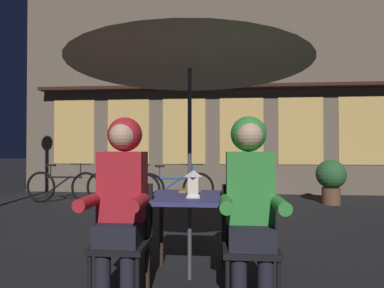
% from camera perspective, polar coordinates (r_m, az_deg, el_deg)
% --- Properties ---
extents(ground_plane, '(60.00, 60.00, 0.00)m').
position_cam_1_polar(ground_plane, '(2.93, -0.45, -24.06)').
color(ground_plane, black).
extents(cafe_table, '(0.72, 0.72, 0.74)m').
position_cam_1_polar(cafe_table, '(2.74, -0.45, -11.71)').
color(cafe_table, navy).
rests_on(cafe_table, ground_plane).
extents(patio_umbrella, '(2.10, 2.10, 2.31)m').
position_cam_1_polar(patio_umbrella, '(2.84, -0.45, 17.71)').
color(patio_umbrella, '#4C4C51').
rests_on(patio_umbrella, ground_plane).
extents(lantern, '(0.11, 0.11, 0.23)m').
position_cam_1_polar(lantern, '(2.59, 0.27, -7.35)').
color(lantern, white).
rests_on(lantern, cafe_table).
extents(chair_left, '(0.40, 0.40, 0.87)m').
position_cam_1_polar(chair_left, '(2.51, -12.67, -16.20)').
color(chair_left, black).
rests_on(chair_left, ground_plane).
extents(chair_right, '(0.40, 0.40, 0.87)m').
position_cam_1_polar(chair_right, '(2.42, 10.65, -16.80)').
color(chair_right, black).
rests_on(chair_right, ground_plane).
extents(person_left_hooded, '(0.45, 0.56, 1.40)m').
position_cam_1_polar(person_left_hooded, '(2.39, -13.05, -8.25)').
color(person_left_hooded, black).
rests_on(person_left_hooded, ground_plane).
extents(person_right_hooded, '(0.45, 0.56, 1.40)m').
position_cam_1_polar(person_right_hooded, '(2.29, 10.78, -8.57)').
color(person_right_hooded, black).
rests_on(person_right_hooded, ground_plane).
extents(shopfront_building, '(10.00, 0.93, 6.20)m').
position_cam_1_polar(shopfront_building, '(8.31, 3.89, 12.64)').
color(shopfront_building, '#6B5B4C').
rests_on(shopfront_building, ground_plane).
extents(bicycle_nearest, '(1.68, 0.13, 0.84)m').
position_cam_1_polar(bicycle_nearest, '(7.05, -23.05, -7.34)').
color(bicycle_nearest, black).
rests_on(bicycle_nearest, ground_plane).
extents(bicycle_second, '(1.66, 0.36, 0.84)m').
position_cam_1_polar(bicycle_second, '(6.46, -12.97, -7.99)').
color(bicycle_second, black).
rests_on(bicycle_second, ground_plane).
extents(bicycle_third, '(1.66, 0.36, 0.84)m').
position_cam_1_polar(bicycle_third, '(6.27, -3.50, -8.24)').
color(bicycle_third, black).
rests_on(bicycle_third, ground_plane).
extents(book, '(0.20, 0.15, 0.02)m').
position_cam_1_polar(book, '(2.92, -0.32, -8.78)').
color(book, olive).
rests_on(book, cafe_table).
extents(potted_plant, '(0.60, 0.60, 0.92)m').
position_cam_1_polar(potted_plant, '(6.94, 24.64, -5.81)').
color(potted_plant, brown).
rests_on(potted_plant, ground_plane).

